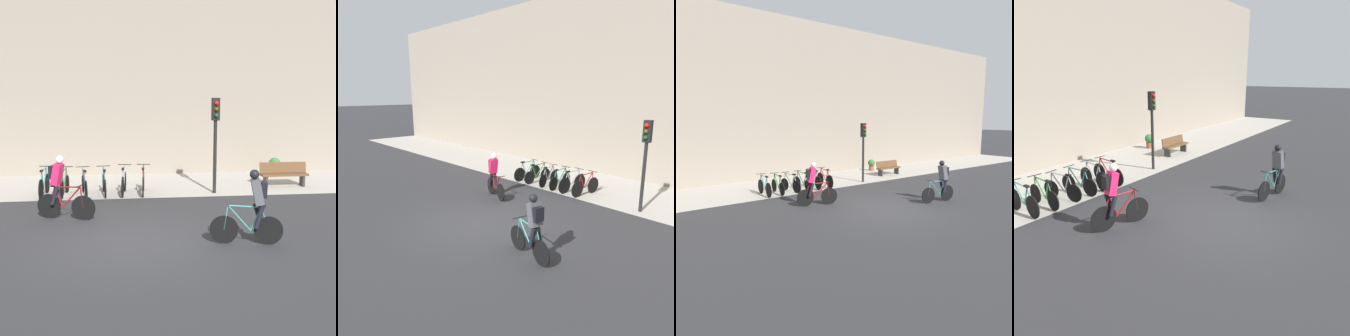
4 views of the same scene
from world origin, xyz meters
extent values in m
plane|color=#2B2B2D|center=(0.00, 0.00, 0.00)|extent=(200.00, 200.00, 0.00)
cube|color=#A39E93|center=(0.00, 6.75, 0.00)|extent=(44.00, 4.50, 0.01)
cube|color=gray|center=(0.00, 9.30, 4.71)|extent=(44.00, 0.60, 9.42)
cylinder|color=black|center=(-1.28, 2.09, 0.35)|extent=(0.67, 0.25, 0.70)
cylinder|color=black|center=(-2.24, 2.40, 0.35)|extent=(0.67, 0.25, 0.70)
cylinder|color=maroon|center=(-1.61, 2.19, 0.63)|extent=(0.54, 0.21, 0.62)
cylinder|color=maroon|center=(-1.96, 2.31, 0.61)|extent=(0.26, 0.12, 0.58)
cylinder|color=maroon|center=(-1.71, 2.23, 0.91)|extent=(0.73, 0.27, 0.07)
cylinder|color=maroon|center=(-2.05, 2.34, 0.34)|extent=(0.40, 0.16, 0.05)
cylinder|color=maroon|center=(-2.16, 2.37, 0.62)|extent=(0.21, 0.10, 0.56)
cylinder|color=maroon|center=(-1.31, 2.10, 0.64)|extent=(0.12, 0.07, 0.59)
cylinder|color=black|center=(-1.35, 2.11, 0.97)|extent=(0.17, 0.45, 0.03)
cube|color=black|center=(-2.07, 2.34, 0.94)|extent=(0.21, 0.14, 0.06)
cube|color=#EA1E56|center=(-1.98, 2.31, 1.27)|extent=(0.40, 0.40, 0.63)
sphere|color=silver|center=(-1.90, 2.29, 1.68)|extent=(0.28, 0.28, 0.22)
cylinder|color=black|center=(-2.06, 2.22, 0.69)|extent=(0.30, 0.19, 0.56)
cylinder|color=black|center=(-1.99, 2.43, 0.69)|extent=(0.26, 0.18, 0.56)
cube|color=black|center=(-2.11, 2.35, 1.32)|extent=(0.21, 0.29, 0.36)
cylinder|color=black|center=(2.13, -0.30, 0.34)|extent=(0.67, 0.16, 0.67)
cylinder|color=black|center=(3.15, -0.50, 0.34)|extent=(0.67, 0.16, 0.67)
cylinder|color=teal|center=(2.47, -0.37, 0.62)|extent=(0.57, 0.15, 0.62)
cylinder|color=teal|center=(2.85, -0.44, 0.60)|extent=(0.27, 0.09, 0.58)
cylinder|color=teal|center=(2.58, -0.39, 0.90)|extent=(0.76, 0.19, 0.07)
cylinder|color=teal|center=(2.94, -0.46, 0.33)|extent=(0.42, 0.11, 0.05)
cylinder|color=teal|center=(3.05, -0.48, 0.61)|extent=(0.22, 0.07, 0.56)
cylinder|color=teal|center=(2.17, -0.31, 0.63)|extent=(0.12, 0.06, 0.59)
cylinder|color=black|center=(2.21, -0.31, 0.96)|extent=(0.12, 0.46, 0.03)
cube|color=black|center=(2.96, -0.46, 0.93)|extent=(0.21, 0.12, 0.06)
cube|color=#4C4C51|center=(2.86, -0.44, 1.26)|extent=(0.38, 0.38, 0.63)
sphere|color=black|center=(2.78, -0.43, 1.67)|extent=(0.26, 0.26, 0.22)
cylinder|color=black|center=(2.93, -0.34, 0.68)|extent=(0.29, 0.16, 0.56)
cylinder|color=black|center=(2.89, -0.56, 0.68)|extent=(0.26, 0.15, 0.56)
cube|color=black|center=(3.00, -0.47, 1.31)|extent=(0.19, 0.28, 0.36)
cylinder|color=black|center=(-2.74, 5.69, 0.34)|extent=(0.08, 0.68, 0.68)
cylinder|color=black|center=(-2.80, 4.67, 0.34)|extent=(0.08, 0.68, 0.68)
cylinder|color=teal|center=(-2.76, 5.35, 0.62)|extent=(0.07, 0.57, 0.62)
cylinder|color=teal|center=(-2.79, 4.96, 0.61)|extent=(0.06, 0.27, 0.58)
cylinder|color=teal|center=(-2.77, 5.23, 0.90)|extent=(0.09, 0.76, 0.07)
cylinder|color=teal|center=(-2.79, 4.87, 0.33)|extent=(0.06, 0.41, 0.05)
cylinder|color=teal|center=(-2.80, 4.76, 0.61)|extent=(0.05, 0.22, 0.56)
cylinder|color=teal|center=(-2.74, 5.65, 0.63)|extent=(0.04, 0.12, 0.59)
cylinder|color=black|center=(-2.75, 5.61, 0.96)|extent=(0.46, 0.06, 0.03)
cube|color=black|center=(-2.79, 4.85, 0.93)|extent=(0.09, 0.20, 0.06)
cylinder|color=black|center=(-2.06, 5.70, 0.31)|extent=(0.09, 0.62, 0.62)
cylinder|color=black|center=(-2.15, 4.66, 0.31)|extent=(0.09, 0.62, 0.62)
cylinder|color=#2D6B33|center=(-2.09, 5.35, 0.59)|extent=(0.09, 0.57, 0.62)
cylinder|color=#2D6B33|center=(-2.12, 4.96, 0.58)|extent=(0.06, 0.27, 0.58)
cylinder|color=#2D6B33|center=(-2.10, 5.23, 0.88)|extent=(0.10, 0.77, 0.07)
cylinder|color=#2D6B33|center=(-2.13, 4.87, 0.30)|extent=(0.07, 0.42, 0.05)
cylinder|color=#2D6B33|center=(-2.14, 4.76, 0.59)|extent=(0.05, 0.22, 0.56)
cylinder|color=#2D6B33|center=(-2.06, 5.65, 0.60)|extent=(0.05, 0.12, 0.59)
cylinder|color=black|center=(-2.07, 5.61, 0.93)|extent=(0.46, 0.07, 0.03)
cube|color=black|center=(-2.13, 4.85, 0.90)|extent=(0.10, 0.21, 0.06)
cylinder|color=black|center=(-1.51, 5.66, 0.30)|extent=(0.13, 0.60, 0.60)
cylinder|color=black|center=(-1.35, 4.70, 0.30)|extent=(0.13, 0.60, 0.60)
cylinder|color=#99999E|center=(-1.46, 5.33, 0.58)|extent=(0.13, 0.53, 0.62)
cylinder|color=#99999E|center=(-1.40, 4.98, 0.57)|extent=(0.08, 0.25, 0.58)
cylinder|color=#99999E|center=(-1.44, 5.23, 0.87)|extent=(0.16, 0.71, 0.07)
cylinder|color=#99999E|center=(-1.38, 4.89, 0.29)|extent=(0.10, 0.39, 0.05)
cylinder|color=#99999E|center=(-1.36, 4.79, 0.58)|extent=(0.07, 0.21, 0.56)
cylinder|color=#99999E|center=(-1.50, 5.62, 0.59)|extent=(0.05, 0.12, 0.58)
cylinder|color=black|center=(-1.50, 5.58, 0.92)|extent=(0.46, 0.10, 0.03)
cube|color=black|center=(-1.38, 4.88, 0.89)|extent=(0.11, 0.21, 0.06)
cylinder|color=black|center=(-0.80, 5.68, 0.31)|extent=(0.09, 0.62, 0.62)
cylinder|color=black|center=(-0.72, 4.68, 0.31)|extent=(0.09, 0.62, 0.62)
cylinder|color=teal|center=(-0.77, 5.34, 0.59)|extent=(0.09, 0.55, 0.62)
cylinder|color=teal|center=(-0.74, 4.97, 0.58)|extent=(0.06, 0.26, 0.58)
cylinder|color=teal|center=(-0.76, 5.23, 0.88)|extent=(0.10, 0.75, 0.07)
cylinder|color=teal|center=(-0.74, 4.88, 0.30)|extent=(0.06, 0.40, 0.05)
cylinder|color=teal|center=(-0.73, 4.77, 0.59)|extent=(0.05, 0.21, 0.56)
cylinder|color=teal|center=(-0.80, 5.64, 0.60)|extent=(0.05, 0.12, 0.58)
cylinder|color=black|center=(-0.79, 5.60, 0.93)|extent=(0.46, 0.07, 0.03)
cube|color=black|center=(-0.73, 4.86, 0.90)|extent=(0.10, 0.21, 0.06)
cylinder|color=black|center=(-0.04, 5.66, 0.35)|extent=(0.11, 0.70, 0.70)
cylinder|color=black|center=(-0.14, 4.71, 0.35)|extent=(0.11, 0.70, 0.70)
cylinder|color=#99999E|center=(-0.08, 5.33, 0.63)|extent=(0.10, 0.53, 0.62)
cylinder|color=#99999E|center=(-0.11, 4.98, 0.62)|extent=(0.07, 0.25, 0.58)
cylinder|color=#99999E|center=(-0.09, 5.23, 0.92)|extent=(0.11, 0.71, 0.07)
cylinder|color=#99999E|center=(-0.12, 4.90, 0.34)|extent=(0.07, 0.39, 0.05)
cylinder|color=#99999E|center=(-0.13, 4.79, 0.63)|extent=(0.05, 0.21, 0.56)
cylinder|color=#99999E|center=(-0.04, 5.62, 0.64)|extent=(0.05, 0.12, 0.58)
cylinder|color=black|center=(-0.05, 5.58, 0.97)|extent=(0.46, 0.08, 0.03)
cube|color=black|center=(-0.12, 4.88, 0.94)|extent=(0.10, 0.21, 0.06)
cylinder|color=black|center=(0.62, 5.69, 0.34)|extent=(0.09, 0.69, 0.69)
cylinder|color=black|center=(0.54, 4.67, 0.34)|extent=(0.09, 0.69, 0.69)
cylinder|color=maroon|center=(0.59, 5.34, 0.62)|extent=(0.09, 0.56, 0.62)
cylinder|color=maroon|center=(0.56, 4.97, 0.61)|extent=(0.06, 0.26, 0.58)
cylinder|color=maroon|center=(0.58, 5.23, 0.91)|extent=(0.10, 0.76, 0.07)
cylinder|color=maroon|center=(0.55, 4.88, 0.33)|extent=(0.07, 0.41, 0.05)
cylinder|color=maroon|center=(0.54, 4.76, 0.62)|extent=(0.05, 0.22, 0.56)
cylinder|color=maroon|center=(0.62, 5.65, 0.63)|extent=(0.05, 0.12, 0.59)
cylinder|color=black|center=(0.62, 5.61, 0.96)|extent=(0.46, 0.07, 0.03)
cube|color=black|center=(0.55, 4.86, 0.93)|extent=(0.10, 0.21, 0.06)
cylinder|color=black|center=(3.05, 5.01, 1.65)|extent=(0.12, 0.12, 3.29)
cube|color=black|center=(3.05, 5.01, 2.91)|extent=(0.26, 0.20, 0.76)
sphere|color=red|center=(3.05, 4.88, 3.12)|extent=(0.15, 0.15, 0.15)
sphere|color=#4C380A|center=(3.05, 4.88, 2.91)|extent=(0.15, 0.15, 0.15)
sphere|color=#0C4719|center=(3.05, 4.88, 2.70)|extent=(0.15, 0.15, 0.15)
cube|color=brown|center=(5.85, 5.79, 0.45)|extent=(1.77, 0.40, 0.08)
cube|color=brown|center=(5.85, 5.97, 0.69)|extent=(1.77, 0.12, 0.40)
cube|color=#2D2D2D|center=(5.15, 5.79, 0.23)|extent=(0.08, 0.36, 0.45)
cube|color=#2D2D2D|center=(6.56, 5.79, 0.23)|extent=(0.08, 0.36, 0.45)
cylinder|color=brown|center=(6.18, 7.81, 0.16)|extent=(0.36, 0.36, 0.32)
sphere|color=#2D6B33|center=(6.18, 7.81, 0.54)|extent=(0.48, 0.48, 0.48)
camera|label=1|loc=(-0.39, -10.64, 3.60)|focal=50.00mm
camera|label=2|loc=(8.02, -6.14, 4.23)|focal=35.00mm
camera|label=3|loc=(-8.78, -8.85, 3.49)|focal=35.00mm
camera|label=4|loc=(-7.57, -3.64, 3.97)|focal=35.00mm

